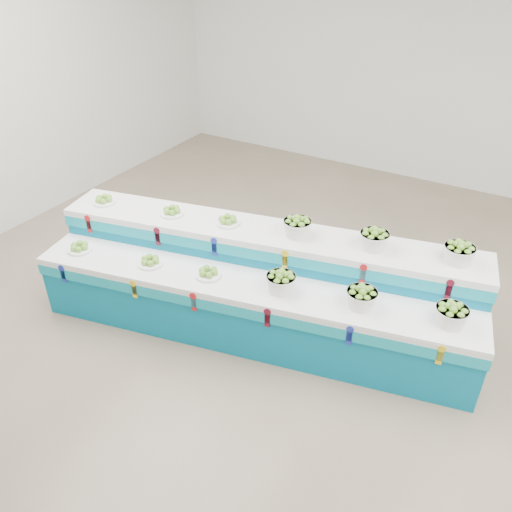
{
  "coord_description": "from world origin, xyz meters",
  "views": [
    {
      "loc": [
        1.27,
        -3.45,
        3.67
      ],
      "look_at": [
        -0.92,
        0.3,
        0.87
      ],
      "focal_mm": 36.14,
      "sensor_mm": 36.0,
      "label": 1
    }
  ],
  "objects_px": {
    "plate_upper_mid": "(172,211)",
    "display_stand": "(256,285)",
    "basket_lower_left": "(281,281)",
    "basket_upper_right": "(459,253)"
  },
  "relations": [
    {
      "from": "basket_upper_right",
      "to": "display_stand",
      "type": "bearing_deg",
      "value": -159.88
    },
    {
      "from": "basket_lower_left",
      "to": "plate_upper_mid",
      "type": "relative_size",
      "value": 1.09
    },
    {
      "from": "plate_upper_mid",
      "to": "basket_upper_right",
      "type": "relative_size",
      "value": 0.92
    },
    {
      "from": "basket_lower_left",
      "to": "basket_upper_right",
      "type": "relative_size",
      "value": 1.0
    },
    {
      "from": "display_stand",
      "to": "plate_upper_mid",
      "type": "distance_m",
      "value": 1.23
    },
    {
      "from": "display_stand",
      "to": "basket_lower_left",
      "type": "relative_size",
      "value": 15.76
    },
    {
      "from": "plate_upper_mid",
      "to": "display_stand",
      "type": "bearing_deg",
      "value": -3.14
    },
    {
      "from": "basket_lower_left",
      "to": "basket_upper_right",
      "type": "distance_m",
      "value": 1.67
    },
    {
      "from": "display_stand",
      "to": "basket_lower_left",
      "type": "height_order",
      "value": "display_stand"
    },
    {
      "from": "display_stand",
      "to": "plate_upper_mid",
      "type": "height_order",
      "value": "plate_upper_mid"
    }
  ]
}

